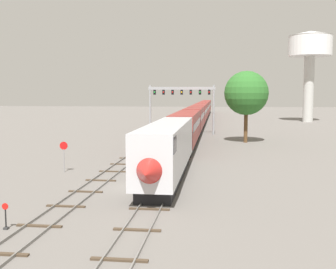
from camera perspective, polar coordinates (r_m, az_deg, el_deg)
ground_plane at (r=32.40m, az=-4.36°, el=-7.37°), size 400.00×400.00×0.00m
track_main at (r=91.33m, az=4.26°, el=1.14°), size 2.60×200.00×0.16m
track_near at (r=71.97m, az=-0.87°, el=-0.08°), size 2.60×160.00×0.16m
passenger_train at (r=96.26m, az=4.42°, el=2.89°), size 3.04×142.78×4.80m
signal_gantry at (r=73.88m, az=1.91°, el=5.11°), size 12.10×0.49×8.89m
water_tower at (r=112.91m, az=19.19°, el=11.12°), size 11.07×11.07×23.27m
switch_stand at (r=24.23m, az=-21.68°, el=-11.02°), size 0.36×0.24×1.46m
stop_sign at (r=39.39m, az=-14.32°, el=-2.43°), size 0.76×0.08×2.88m
trackside_tree_left at (r=62.28m, az=10.87°, el=5.67°), size 6.57×6.57×10.71m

